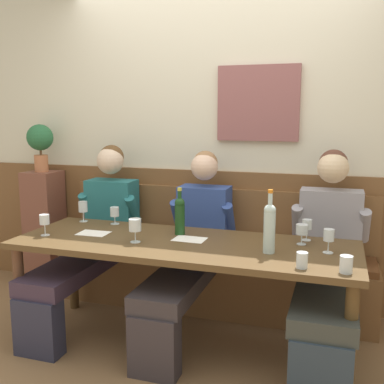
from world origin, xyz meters
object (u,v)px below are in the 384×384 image
Objects in this scene: wine_bottle_green_tall at (269,226)px; wine_glass_center_rear at (115,212)px; person_center_left_seat at (93,232)px; water_tumbler_right at (302,260)px; person_left_seat at (192,243)px; wall_bench at (210,273)px; potted_plant at (40,141)px; wine_glass_center_front at (135,226)px; wine_glass_left_end at (307,225)px; water_tumbler_center at (346,264)px; wine_bottle_clear_water at (180,214)px; dining_table at (183,254)px; wine_glass_near_bucket at (329,237)px; wine_glass_mid_left at (83,207)px; person_center_right_seat at (328,255)px; wine_glass_mid_right at (302,230)px; wine_glass_right_end at (44,221)px.

wine_glass_center_rear is (-1.20, 0.36, -0.07)m from wine_bottle_green_tall.
water_tumbler_right is (1.62, -0.61, 0.13)m from person_center_left_seat.
water_tumbler_right is at bearing -36.62° from person_left_seat.
wall_bench is 6.07× the size of potted_plant.
wine_glass_center_front is at bearing 170.36° from water_tumbler_right.
wine_glass_left_end is 1.52× the size of water_tumbler_center.
person_center_left_seat is 1.04m from potted_plant.
wine_bottle_clear_water reaches higher than wine_glass_left_end.
wine_glass_near_bucket is at bearing 2.62° from dining_table.
dining_table is 24.19× the size of water_tumbler_center.
wine_bottle_green_tall reaches higher than wine_bottle_clear_water.
wine_glass_mid_left is 1.80× the size of water_tumbler_right.
water_tumbler_right is (1.68, -0.58, -0.07)m from wine_glass_mid_left.
person_center_right_seat reaches higher than wine_glass_center_front.
person_left_seat is at bearing 147.50° from wine_bottle_green_tall.
wine_glass_center_rear is 1.49× the size of water_tumbler_right.
wine_glass_center_front is (-1.18, -0.14, 0.01)m from wine_glass_near_bucket.
wall_bench is at bearing 29.79° from wine_glass_center_rear.
wine_bottle_green_tall is at bearing 152.37° from water_tumbler_center.
person_left_seat is at bearing 98.08° from dining_table.
dining_table is 1.71× the size of person_center_right_seat.
water_tumbler_right is (-0.13, -0.32, -0.06)m from wine_glass_near_bucket.
wine_bottle_clear_water is at bearing 160.13° from wine_bottle_green_tall.
potted_plant is (-2.31, 0.42, 0.48)m from wine_glass_left_end.
person_center_left_seat reaches higher than dining_table.
person_center_left_seat is 1.74m from person_center_right_seat.
person_center_left_seat is 1.00× the size of person_center_right_seat.
dining_table is at bearing -90.00° from wall_bench.
water_tumbler_right is at bearing -20.13° from dining_table.
wine_bottle_clear_water is 2.07× the size of wine_glass_mid_left.
potted_plant reaches higher than water_tumbler_center.
wall_bench is at bearing -1.28° from potted_plant.
wine_glass_near_bucket is (0.34, 0.10, -0.06)m from wine_bottle_green_tall.
wine_glass_mid_left is (-0.91, 0.30, 0.19)m from dining_table.
wall_bench is 16.29× the size of wine_glass_center_front.
person_center_right_seat reaches higher than wine_glass_near_bucket.
potted_plant is at bearing 169.73° from wine_glass_left_end.
person_left_seat is (0.80, -0.00, -0.02)m from person_center_left_seat.
wine_glass_mid_right is (0.17, 0.24, -0.07)m from wine_bottle_green_tall.
wall_bench is 1.00m from wine_glass_left_end.
person_left_seat is at bearing 1.79° from wine_glass_mid_left.
water_tumbler_right is at bearing -85.14° from wine_glass_mid_right.
wine_bottle_green_tall reaches higher than dining_table.
person_left_seat is 9.05× the size of wine_glass_left_end.
person_left_seat is 1.03m from wine_glass_right_end.
potted_plant reaches higher than person_left_seat.
person_center_right_seat is 1.27m from wine_glass_center_front.
dining_table is 6.84× the size of wine_bottle_clear_water.
wine_glass_right_end is at bearing -94.22° from wine_glass_mid_left.
wine_glass_mid_right is at bearing -33.78° from wall_bench.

